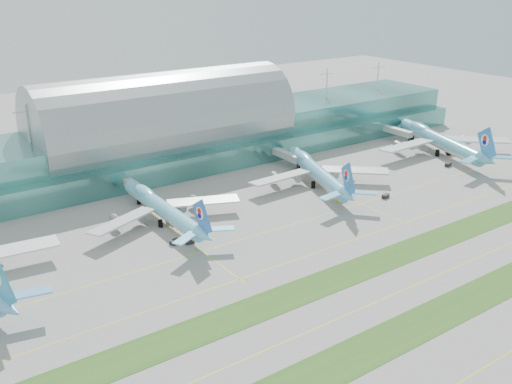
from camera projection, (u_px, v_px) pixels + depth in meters
ground at (360, 274)px, 171.75m from camera, size 700.00×700.00×0.00m
terminal at (166, 135)px, 265.24m from camera, size 340.00×69.10×36.00m
grass_strip_near at (436, 316)px, 150.30m from camera, size 420.00×12.00×0.08m
grass_strip_far at (355, 271)px, 173.27m from camera, size 420.00×12.00×0.08m
taxiline_a at (504, 355)px, 135.00m from camera, size 420.00×0.35×0.01m
taxiline_b at (395, 294)px, 161.03m from camera, size 420.00×0.35×0.01m
taxiline_c at (321, 251)px, 185.53m from camera, size 420.00×0.35×0.01m
taxiline_d at (280, 228)px, 202.37m from camera, size 420.00×0.35×0.01m
airliner_b at (162, 207)px, 205.69m from camera, size 59.26×67.12×18.50m
airliner_c at (316, 171)px, 242.47m from camera, size 59.30×68.96×19.59m
airliner_d at (439, 140)px, 284.39m from camera, size 67.54×78.57×22.34m
gse_c at (190, 241)px, 190.63m from camera, size 3.44×2.60×1.44m
gse_d at (175, 242)px, 190.38m from camera, size 3.73×2.87×1.50m
gse_e at (342, 200)px, 225.62m from camera, size 4.02×2.10×1.35m
gse_f at (386, 196)px, 229.29m from camera, size 3.79×2.51×1.56m
gse_g at (448, 164)px, 266.83m from camera, size 4.08×2.74×1.69m
gse_h at (489, 159)px, 274.27m from camera, size 2.98×1.73×1.50m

